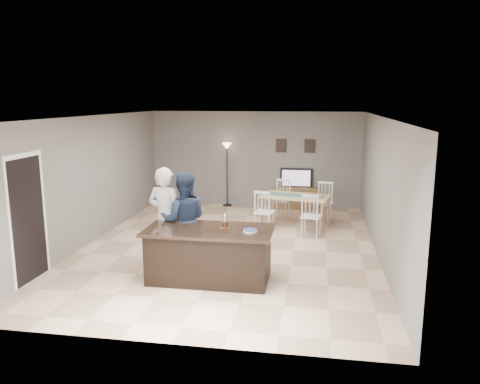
% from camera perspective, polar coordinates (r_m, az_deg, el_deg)
% --- Properties ---
extents(floor, '(8.00, 8.00, 0.00)m').
position_cam_1_polar(floor, '(9.85, -1.32, -6.72)').
color(floor, tan).
rests_on(floor, ground).
extents(room_shell, '(8.00, 8.00, 8.00)m').
position_cam_1_polar(room_shell, '(9.47, -1.37, 2.98)').
color(room_shell, slate).
rests_on(room_shell, floor).
extents(kitchen_island, '(2.15, 1.10, 0.90)m').
position_cam_1_polar(kitchen_island, '(8.04, -3.73, -7.54)').
color(kitchen_island, black).
rests_on(kitchen_island, floor).
extents(tv_console, '(1.20, 0.40, 0.60)m').
position_cam_1_polar(tv_console, '(13.27, 6.79, -0.73)').
color(tv_console, brown).
rests_on(tv_console, floor).
extents(television, '(0.91, 0.12, 0.53)m').
position_cam_1_polar(television, '(13.24, 6.86, 1.72)').
color(television, black).
rests_on(television, tv_console).
extents(tv_screen_glow, '(0.78, 0.00, 0.78)m').
position_cam_1_polar(tv_screen_glow, '(13.16, 6.85, 1.69)').
color(tv_screen_glow, '#DD5B18').
rests_on(tv_screen_glow, tv_console).
extents(picture_frames, '(1.10, 0.02, 0.38)m').
position_cam_1_polar(picture_frames, '(13.26, 6.76, 5.60)').
color(picture_frames, black).
rests_on(picture_frames, room_shell).
extents(doorway, '(0.00, 2.10, 2.65)m').
position_cam_1_polar(doorway, '(8.56, -24.50, -1.80)').
color(doorway, black).
rests_on(doorway, floor).
extents(woman, '(0.75, 0.58, 1.85)m').
position_cam_1_polar(woman, '(8.66, -9.09, -3.03)').
color(woman, silver).
rests_on(woman, floor).
extents(man, '(0.98, 0.83, 1.76)m').
position_cam_1_polar(man, '(8.57, -6.85, -3.42)').
color(man, '#1B273D').
rests_on(man, floor).
extents(birthday_cake, '(0.15, 0.15, 0.23)m').
position_cam_1_polar(birthday_cake, '(7.95, -1.87, -3.98)').
color(birthday_cake, gold).
rests_on(birthday_cake, kitchen_island).
extents(plate_stack, '(0.24, 0.24, 0.04)m').
position_cam_1_polar(plate_stack, '(7.71, 1.25, -4.73)').
color(plate_stack, white).
rests_on(plate_stack, kitchen_island).
extents(dining_table, '(1.87, 2.09, 0.98)m').
position_cam_1_polar(dining_table, '(11.38, 6.76, -1.07)').
color(dining_table, tan).
rests_on(dining_table, floor).
extents(floor_lamp, '(0.27, 0.27, 1.82)m').
position_cam_1_polar(floor_lamp, '(13.34, -1.60, 4.26)').
color(floor_lamp, black).
rests_on(floor_lamp, floor).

